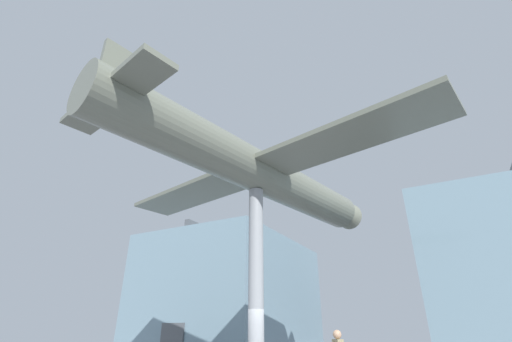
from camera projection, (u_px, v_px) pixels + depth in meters
The scene contains 3 objects.
glass_pavilion_left at pixel (232, 297), 28.03m from camera, with size 10.50×13.70×9.24m.
support_pylon_central at pixel (256, 281), 12.04m from camera, with size 0.55×0.55×6.86m.
suspended_airplane at pixel (259, 172), 14.01m from camera, with size 14.92×15.38×2.76m.
Camera 1 is at (6.01, -11.01, 1.82)m, focal length 24.00 mm.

